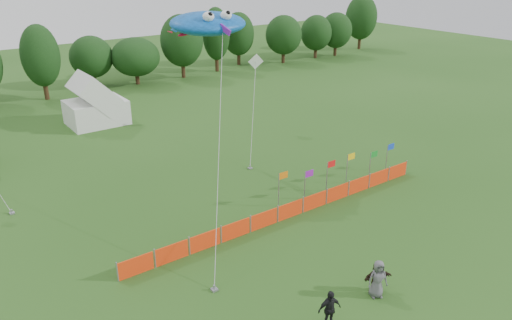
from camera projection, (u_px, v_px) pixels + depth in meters
ground at (333, 305)px, 22.91m from camera, size 160.00×160.00×0.00m
treeline at (63, 57)px, 55.73m from camera, size 104.57×8.78×8.36m
tent_right at (96, 105)px, 46.56m from camera, size 5.26×4.21×3.71m
barrier_fence at (290, 210)px, 30.31m from camera, size 21.90×0.06×1.00m
flag_row at (339, 168)px, 33.95m from camera, size 10.73×0.44×2.29m
spectator_d at (329, 309)px, 21.22m from camera, size 1.16×0.70×1.85m
spectator_e at (378, 279)px, 23.14m from camera, size 1.11×0.96×1.91m
spectator_f at (377, 277)px, 23.59m from camera, size 1.51×0.87×1.55m
stingray_kite at (206, 23)px, 32.69m from camera, size 10.02×18.82×11.68m
small_kite_white at (255, 83)px, 42.33m from camera, size 6.81×7.80×6.86m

